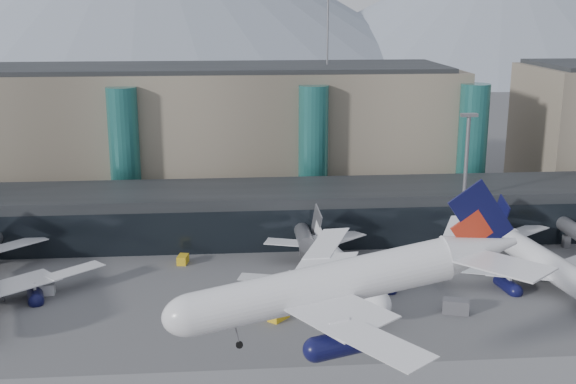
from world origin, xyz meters
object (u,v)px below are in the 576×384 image
object	(u,v)px
veh_b	(183,259)
veh_h	(279,314)
jet_parked_right	(538,251)
veh_c	(456,306)
hero_jet	(356,270)
veh_d	(549,263)
veh_g	(496,260)
lightmast_mid	(465,174)
veh_a	(45,289)
jet_parked_mid	(340,259)

from	to	relation	value
veh_b	veh_h	bearing A→B (deg)	-137.20
jet_parked_right	veh_c	world-z (taller)	jet_parked_right
hero_jet	jet_parked_right	bearing A→B (deg)	46.89
veh_c	veh_d	xyz separation A→B (m)	(22.07, 17.34, -0.23)
veh_d	veh_h	xyz separation A→B (m)	(-48.49, -17.42, 0.07)
jet_parked_right	veh_h	world-z (taller)	jet_parked_right
veh_g	lightmast_mid	bearing A→B (deg)	-164.99
veh_h	veh_d	bearing A→B (deg)	-29.35
veh_b	jet_parked_right	bearing A→B (deg)	-90.05
veh_a	veh_c	xyz separation A→B (m)	(62.70, -12.30, 0.18)
jet_parked_right	veh_g	size ratio (longest dim) A/B	15.04
jet_parked_mid	veh_b	world-z (taller)	jet_parked_mid
jet_parked_right	veh_b	bearing A→B (deg)	71.93
jet_parked_right	veh_d	world-z (taller)	jet_parked_right
jet_parked_right	veh_a	bearing A→B (deg)	83.47
veh_b	veh_d	distance (m)	64.16
jet_parked_right	veh_a	size ratio (longest dim) A/B	12.08
veh_c	veh_g	bearing A→B (deg)	72.93
veh_b	jet_parked_mid	bearing A→B (deg)	-103.23
lightmast_mid	veh_c	world-z (taller)	lightmast_mid
lightmast_mid	veh_a	size ratio (longest dim) A/B	8.15
lightmast_mid	veh_h	world-z (taller)	lightmast_mid
veh_a	veh_d	world-z (taller)	veh_a
jet_parked_mid	veh_h	distance (m)	17.21
jet_parked_right	veh_c	distance (m)	22.34
veh_a	jet_parked_right	bearing A→B (deg)	-4.14
jet_parked_right	veh_d	size ratio (longest dim) A/B	13.00
veh_c	veh_b	bearing A→B (deg)	166.65
hero_jet	veh_c	bearing A→B (deg)	54.55
veh_b	veh_h	xyz separation A→B (m)	(15.26, -24.68, 0.13)
veh_h	veh_b	bearing A→B (deg)	72.63
lightmast_mid	veh_a	world-z (taller)	lightmast_mid
veh_c	veh_g	size ratio (longest dim) A/B	1.52
veh_a	veh_g	distance (m)	76.67
jet_parked_mid	veh_c	world-z (taller)	jet_parked_mid
veh_g	veh_d	bearing A→B (deg)	64.50
veh_d	veh_h	bearing A→B (deg)	152.68
veh_b	hero_jet	bearing A→B (deg)	-149.34
veh_d	jet_parked_mid	bearing A→B (deg)	139.82
hero_jet	veh_h	size ratio (longest dim) A/B	11.22
hero_jet	veh_g	xyz separation A→B (m)	(34.81, 52.82, -19.26)
jet_parked_mid	hero_jet	bearing A→B (deg)	162.10
veh_c	veh_h	distance (m)	26.42
veh_h	veh_c	bearing A→B (deg)	-48.94
jet_parked_right	veh_b	xyz separation A→B (m)	(-59.57, 11.69, -3.89)
veh_a	veh_g	bearing A→B (deg)	1.14
veh_d	veh_h	size ratio (longest dim) A/B	0.90
jet_parked_mid	veh_g	xyz separation A→B (m)	(29.10, 7.15, -3.61)
jet_parked_mid	veh_c	size ratio (longest dim) A/B	9.28
veh_d	veh_a	bearing A→B (deg)	136.33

